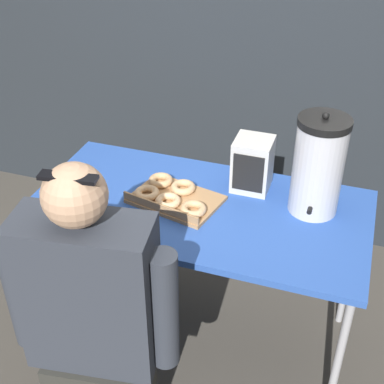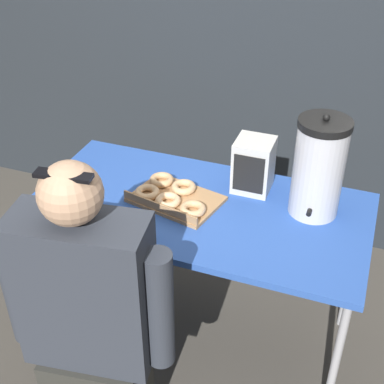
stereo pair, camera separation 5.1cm
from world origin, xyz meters
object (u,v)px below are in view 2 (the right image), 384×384
donut_box (173,196)px  cell_phone (70,184)px  coffee_urn (319,168)px  person_seated (91,326)px  space_heater (253,165)px

donut_box → cell_phone: bearing=-161.7°
coffee_urn → person_seated: bearing=-131.2°
space_heater → person_seated: size_ratio=0.18×
donut_box → coffee_urn: bearing=25.4°
person_seated → coffee_urn: bearing=-139.3°
cell_phone → space_heater: (0.75, 0.25, 0.11)m
cell_phone → person_seated: size_ratio=0.13×
coffee_urn → cell_phone: size_ratio=2.62×
coffee_urn → cell_phone: coffee_urn is taller
donut_box → person_seated: person_seated is taller
coffee_urn → space_heater: (-0.27, 0.08, -0.09)m
coffee_urn → person_seated: 1.03m
donut_box → person_seated: 0.63m
space_heater → person_seated: person_seated is taller
donut_box → coffee_urn: coffee_urn is taller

